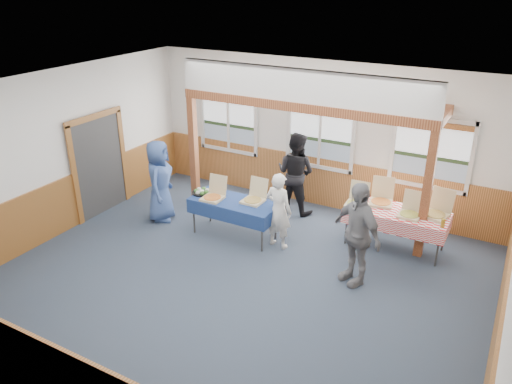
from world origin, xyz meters
TOP-DOWN VIEW (x-y plane):
  - floor at (0.00, 0.00)m, footprint 8.00×8.00m
  - ceiling at (0.00, 0.00)m, footprint 8.00×8.00m
  - wall_back at (0.00, 3.50)m, footprint 8.00×0.00m
  - wall_front at (0.00, -3.50)m, footprint 8.00×0.00m
  - wall_left at (-4.00, 0.00)m, footprint 0.00×8.00m
  - wainscot_back at (0.00, 3.48)m, footprint 7.98×0.05m
  - wainscot_left at (-3.98, 0.00)m, footprint 0.05×6.98m
  - wainscot_right at (3.98, 0.00)m, footprint 0.05×6.98m
  - cased_opening at (-3.96, 0.90)m, footprint 0.06×1.30m
  - window_left at (-2.30, 3.46)m, footprint 1.56×0.10m
  - window_mid at (0.00, 3.46)m, footprint 1.56×0.10m
  - window_right at (2.30, 3.46)m, footprint 1.56×0.10m
  - post_left at (-2.50, 2.30)m, footprint 0.15×0.15m
  - post_right at (2.50, 2.30)m, footprint 0.15×0.15m
  - cross_beam at (0.00, 2.30)m, footprint 5.15×0.18m
  - table_left at (-0.86, 1.30)m, footprint 1.76×0.87m
  - table_right at (2.02, 2.37)m, footprint 1.95×1.04m
  - pizza_box_a at (-1.27, 1.19)m, footprint 0.41×0.49m
  - pizza_box_b at (-0.51, 1.46)m, footprint 0.39×0.48m
  - pizza_box_c at (1.27, 2.27)m, footprint 0.39×0.47m
  - pizza_box_d at (1.66, 2.56)m, footprint 0.51×0.58m
  - pizza_box_e at (2.27, 2.29)m, footprint 0.39×0.47m
  - pizza_box_f at (2.68, 2.51)m, footprint 0.54×0.61m
  - veggie_tray at (-1.61, 1.30)m, footprint 0.40×0.40m
  - drink_glass at (2.87, 2.12)m, footprint 0.07×0.07m
  - woman_white at (0.07, 1.35)m, footprint 0.58×0.42m
  - woman_black at (-0.30, 2.90)m, footprint 0.93×0.75m
  - man_blue at (-2.60, 1.19)m, footprint 0.83×0.99m
  - person_grey at (1.72, 0.91)m, footprint 1.13×0.93m

SIDE VIEW (x-z plane):
  - floor at x=0.00m, z-range 0.00..0.00m
  - wainscot_back at x=0.00m, z-range 0.00..1.10m
  - wainscot_left at x=-3.98m, z-range 0.00..1.10m
  - wainscot_right at x=3.98m, z-range 0.00..1.10m
  - table_left at x=-0.86m, z-range 0.32..1.08m
  - table_right at x=2.02m, z-range 0.32..1.08m
  - woman_white at x=0.07m, z-range 0.00..1.49m
  - veggie_tray at x=-1.61m, z-range 0.74..0.83m
  - pizza_box_c at x=1.27m, z-range 0.62..1.02m
  - pizza_box_e at x=2.27m, z-range 0.61..1.03m
  - pizza_box_a at x=-1.27m, z-range 0.61..1.03m
  - pizza_box_b at x=-0.51m, z-range 0.61..1.03m
  - pizza_box_d at x=1.66m, z-range 0.60..1.05m
  - pizza_box_f at x=2.68m, z-range 0.59..1.06m
  - drink_glass at x=2.87m, z-range 0.76..0.91m
  - man_blue at x=-2.60m, z-range 0.00..1.73m
  - woman_black at x=-0.30m, z-range 0.00..1.78m
  - person_grey at x=1.72m, z-range 0.00..1.80m
  - cased_opening at x=-3.96m, z-range 0.00..2.10m
  - post_left at x=-2.50m, z-range 0.00..2.40m
  - post_right at x=2.50m, z-range 0.00..2.40m
  - wall_back at x=0.00m, z-range -2.40..5.60m
  - wall_front at x=0.00m, z-range -2.40..5.60m
  - wall_left at x=-4.00m, z-range -2.40..5.60m
  - window_left at x=-2.30m, z-range 0.95..2.41m
  - window_mid at x=0.00m, z-range 0.95..2.41m
  - window_right at x=2.30m, z-range 0.95..2.41m
  - cross_beam at x=0.00m, z-range 2.40..2.58m
  - ceiling at x=0.00m, z-range 3.20..3.20m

